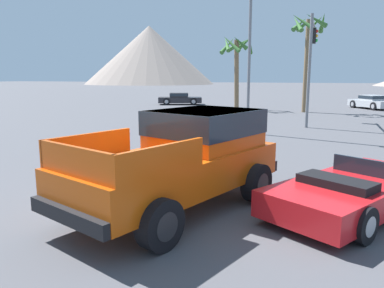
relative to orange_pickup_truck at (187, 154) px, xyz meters
The scene contains 10 objects.
ground_plane 1.14m from the orange_pickup_truck, 126.73° to the left, with size 320.00×320.00×0.00m, color #4C4C51.
orange_pickup_truck is the anchor object (origin of this frame).
red_convertible_car 3.48m from the orange_pickup_truck, 13.54° to the left, with size 3.67×4.59×1.01m.
parked_car_dark 29.05m from the orange_pickup_truck, 111.71° to the left, with size 4.52×3.19×1.12m.
parked_car_silver 28.48m from the orange_pickup_truck, 77.03° to the left, with size 3.72×4.37×1.15m.
traffic_light_crosswalk 15.73m from the orange_pickup_truck, 83.40° to the left, with size 0.38×4.38×5.87m.
street_lamp_post 11.47m from the orange_pickup_truck, 94.39° to the left, with size 0.90×0.24×9.20m.
palm_tree_tall 23.17m from the orange_pickup_truck, 87.09° to the left, with size 2.70×2.68×7.28m.
palm_tree_short 23.76m from the orange_pickup_truck, 100.48° to the left, with size 2.71×2.66×5.98m.
distant_mountain_range 120.12m from the orange_pickup_truck, 82.38° to the left, with size 161.86×68.60×20.86m.
Camera 1 is at (2.78, -7.30, 2.71)m, focal length 35.00 mm.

